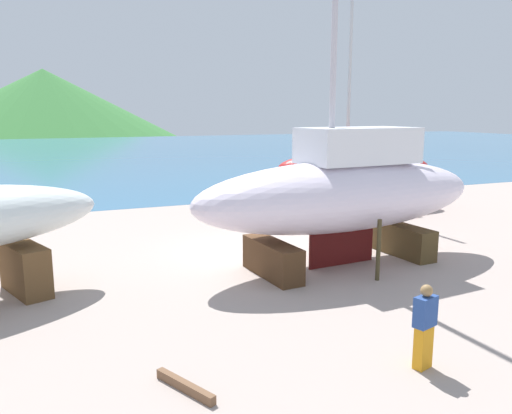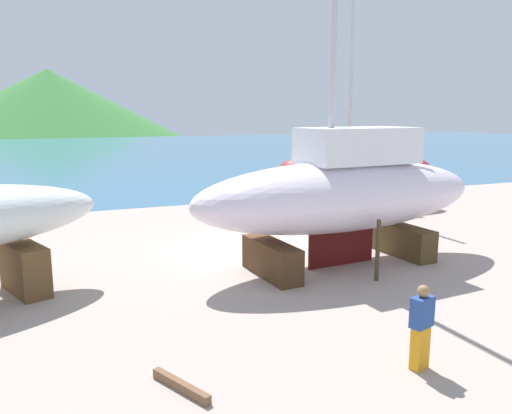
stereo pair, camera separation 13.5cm
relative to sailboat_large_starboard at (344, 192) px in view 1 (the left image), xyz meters
name	(u,v)px [view 1 (the left image)]	position (x,y,z in m)	size (l,w,h in m)	color
ground_plane	(310,289)	(-1.97, -1.58, -2.25)	(53.46, 53.46, 0.00)	#A9988F
sea_water	(102,153)	(-1.97, 48.07, -2.25)	(168.54, 72.58, 0.01)	teal
headland_hill	(47,128)	(-6.61, 143.16, -2.25)	(125.44, 125.44, 32.49)	#397A38
sailboat_large_starboard	(344,192)	(0.00, 0.00, 0.00)	(9.86, 3.78, 17.29)	#492F1B
sailboat_far_slipway	(355,167)	(5.61, 7.95, -0.27)	(7.78, 4.32, 11.80)	#4A321B
worker	(424,325)	(-2.13, -6.11, -1.43)	(0.49, 0.36, 1.59)	orange
timber_short_skew	(185,386)	(-6.33, -5.21, -2.16)	(1.39, 0.13, 0.16)	brown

